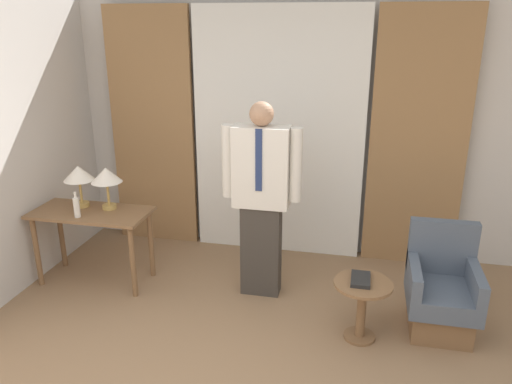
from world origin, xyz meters
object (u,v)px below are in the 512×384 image
table_lamp_right (106,177)px  bottle_near_edge (77,207)px  table_lamp_left (79,175)px  desk (92,223)px  person (261,195)px  side_table (362,300)px  armchair (441,293)px  book (361,279)px

table_lamp_right → bottle_near_edge: size_ratio=1.69×
table_lamp_left → table_lamp_right: 0.28m
desk → person: person is taller
bottle_near_edge → side_table: (2.57, -0.26, -0.48)m
table_lamp_right → armchair: bearing=-4.2°
armchair → book: 0.73m
table_lamp_right → person: size_ratio=0.23×
armchair → side_table: size_ratio=1.73×
side_table → book: size_ratio=2.00×
desk → side_table: 2.58m
armchair → book: (-0.65, -0.27, 0.20)m
table_lamp_left → side_table: table_lamp_left is taller
book → table_lamp_left: bearing=169.5°
table_lamp_right → bottle_near_edge: table_lamp_right is taller
side_table → book: bearing=138.0°
book → table_lamp_right: bearing=168.3°
side_table → book: book is taller
table_lamp_left → armchair: size_ratio=0.47×
bottle_near_edge → person: size_ratio=0.13×
person → armchair: (1.55, -0.25, -0.65)m
table_lamp_right → bottle_near_edge: 0.38m
person → book: size_ratio=7.15×
desk → book: size_ratio=4.41×
desk → table_lamp_left: bearing=145.4°
table_lamp_right → side_table: bearing=-12.1°
table_lamp_left → bottle_near_edge: bearing=-67.8°
table_lamp_right → side_table: size_ratio=0.81×
table_lamp_left → table_lamp_right: same height
desk → person: 1.66m
person → armchair: size_ratio=2.06×
bottle_near_edge → table_lamp_right: bearing=54.9°
desk → armchair: bearing=-2.2°
table_lamp_left → side_table: bearing=-10.8°
desk → bottle_near_edge: bearing=-103.5°
armchair → side_table: 0.69m
person → armchair: 1.70m
person → side_table: (0.92, -0.54, -0.62)m
bottle_near_edge → armchair: 3.24m
desk → table_lamp_right: size_ratio=2.72×
desk → side_table: bearing=-9.3°
table_lamp_left → book: size_ratio=1.62×
table_lamp_right → side_table: (2.39, -0.51, -0.70)m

